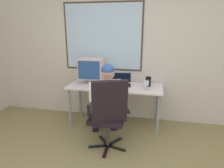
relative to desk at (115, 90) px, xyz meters
name	(u,v)px	position (x,y,z in m)	size (l,w,h in m)	color
wall_rear	(131,48)	(0.23, 0.37, 0.69)	(5.60, 0.08, 2.68)	beige
desk	(115,90)	(0.00, 0.00, 0.00)	(1.63, 0.62, 0.73)	gray
office_chair	(109,111)	(0.07, -0.83, -0.05)	(0.66, 0.60, 1.08)	black
person_seated	(107,101)	(-0.01, -0.56, 0.00)	(0.68, 0.89, 1.24)	navy
crt_monitor	(91,69)	(-0.43, 0.04, 0.34)	(0.42, 0.31, 0.45)	beige
laptop	(121,82)	(0.10, 0.08, 0.13)	(0.38, 0.36, 0.22)	gray
wine_glass	(146,84)	(0.54, -0.14, 0.18)	(0.09, 0.09, 0.15)	silver
desk_speaker	(148,81)	(0.57, 0.10, 0.15)	(0.09, 0.10, 0.16)	black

